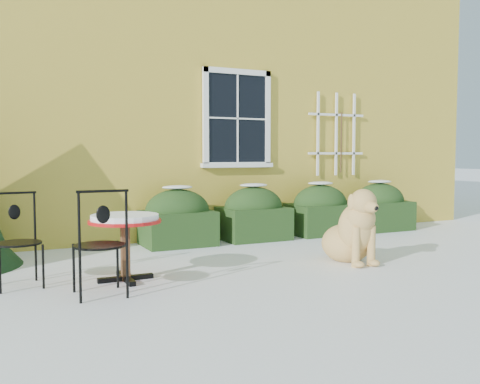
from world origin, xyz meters
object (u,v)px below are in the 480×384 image
bistro_table (125,226)px  dog (353,232)px  patio_chair_far (17,240)px  patio_chair_near (100,243)px

bistro_table → dog: bearing=-6.2°
bistro_table → patio_chair_far: 1.10m
patio_chair_near → dog: patio_chair_near is taller
bistro_table → dog: size_ratio=0.72×
bistro_table → dog: dog is taller
patio_chair_far → bistro_table: bearing=-18.1°
patio_chair_near → bistro_table: bearing=-123.6°
bistro_table → patio_chair_far: size_ratio=0.80×
bistro_table → dog: 2.86m
bistro_table → patio_chair_near: size_ratio=0.75×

